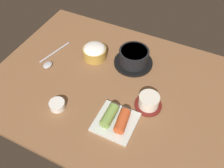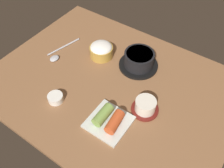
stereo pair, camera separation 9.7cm
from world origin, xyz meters
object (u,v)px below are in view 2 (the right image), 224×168
object	(u,v)px
rice_bowl	(101,50)
kimchi_plate	(109,120)
spoon	(58,54)
tea_cup_with_saucer	(145,106)
side_bowl_near	(55,98)
stone_pot	(139,60)

from	to	relation	value
rice_bowl	kimchi_plate	bearing A→B (deg)	-49.52
rice_bowl	spoon	size ratio (longest dim) A/B	0.54
rice_bowl	tea_cup_with_saucer	bearing A→B (deg)	-25.78
side_bowl_near	stone_pot	bearing A→B (deg)	64.09
stone_pot	tea_cup_with_saucer	distance (cm)	23.87
stone_pot	spoon	world-z (taller)	stone_pot
kimchi_plate	side_bowl_near	xyz separation A→B (cm)	(-23.11, -3.41, -0.35)
stone_pot	rice_bowl	size ratio (longest dim) A/B	1.62
tea_cup_with_saucer	side_bowl_near	size ratio (longest dim) A/B	1.74
stone_pot	kimchi_plate	bearing A→B (deg)	-79.03
stone_pot	kimchi_plate	xyz separation A→B (cm)	(6.12, -31.57, -1.75)
stone_pot	side_bowl_near	world-z (taller)	stone_pot
rice_bowl	spoon	bearing A→B (deg)	-146.41
rice_bowl	side_bowl_near	bearing A→B (deg)	-89.01
tea_cup_with_saucer	spoon	xyz separation A→B (cm)	(-48.67, 4.05, -2.09)
kimchi_plate	spoon	size ratio (longest dim) A/B	0.74
side_bowl_near	spoon	xyz separation A→B (cm)	(-17.49, 19.85, -0.95)
tea_cup_with_saucer	side_bowl_near	xyz separation A→B (cm)	(-31.18, -15.80, -1.13)
stone_pot	rice_bowl	xyz separation A→B (cm)	(-17.53, -3.86, -0.15)
side_bowl_near	spoon	size ratio (longest dim) A/B	0.31
rice_bowl	side_bowl_near	size ratio (longest dim) A/B	1.77
tea_cup_with_saucer	spoon	world-z (taller)	tea_cup_with_saucer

